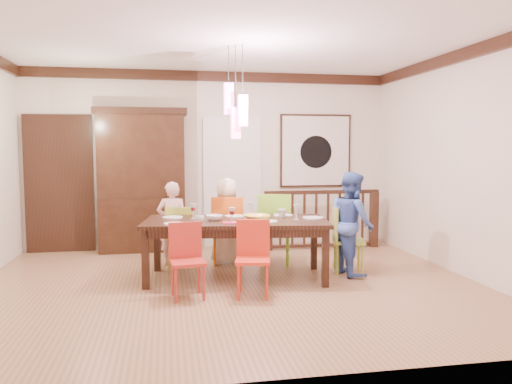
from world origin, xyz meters
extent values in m
plane|color=#8F6445|center=(0.00, 0.00, 0.00)|extent=(6.00, 6.00, 0.00)
plane|color=white|center=(0.00, 0.00, 2.90)|extent=(6.00, 6.00, 0.00)
plane|color=silver|center=(0.00, 2.50, 1.45)|extent=(6.00, 0.00, 6.00)
plane|color=silver|center=(3.00, 0.00, 1.45)|extent=(0.00, 5.00, 5.00)
cube|color=black|center=(-2.40, 2.45, 1.05)|extent=(1.04, 0.07, 2.24)
cube|color=silver|center=(0.35, 2.46, 1.05)|extent=(0.97, 0.05, 2.22)
cube|color=black|center=(1.80, 2.47, 1.60)|extent=(1.25, 0.04, 1.25)
cube|color=silver|center=(1.80, 2.44, 1.60)|extent=(1.18, 0.02, 1.18)
cylinder|color=black|center=(1.80, 2.43, 1.58)|extent=(0.56, 0.01, 0.56)
cube|color=#FF4C94|center=(0.03, 0.36, 2.25)|extent=(0.11, 0.11, 0.38)
cylinder|color=black|center=(0.03, 0.36, 2.67)|extent=(0.01, 0.01, 0.46)
cube|color=#FF4C94|center=(0.19, 0.26, 2.10)|extent=(0.11, 0.11, 0.38)
cylinder|color=black|center=(0.19, 0.26, 2.59)|extent=(0.01, 0.01, 0.61)
cube|color=#FF4C94|center=(0.11, 0.31, 1.95)|extent=(0.11, 0.11, 0.38)
cylinder|color=black|center=(0.11, 0.31, 2.52)|extent=(0.01, 0.01, 0.76)
cube|color=black|center=(0.11, 0.31, 0.72)|extent=(2.39, 1.34, 0.05)
cube|color=black|center=(-0.95, 0.74, 0.35)|extent=(0.09, 0.09, 0.70)
cube|color=black|center=(1.16, 0.74, 0.35)|extent=(0.09, 0.09, 0.70)
cube|color=black|center=(-0.95, -0.13, 0.35)|extent=(0.09, 0.09, 0.70)
cube|color=black|center=(1.16, -0.13, 0.35)|extent=(0.09, 0.09, 0.70)
cube|color=black|center=(0.11, 0.76, 0.65)|extent=(2.06, 0.33, 0.10)
cube|color=black|center=(0.11, -0.15, 0.65)|extent=(2.06, 0.33, 0.10)
cube|color=#B9D13D|center=(-0.54, 1.10, 0.41)|extent=(0.47, 0.47, 0.04)
cube|color=#B9D13D|center=(-0.54, 1.10, 0.64)|extent=(0.38, 0.13, 0.42)
cylinder|color=#B9D13D|center=(-0.69, 0.94, 0.20)|extent=(0.03, 0.03, 0.40)
cylinder|color=#B9D13D|center=(-0.38, 0.94, 0.20)|extent=(0.03, 0.03, 0.40)
cylinder|color=#B9D13D|center=(-0.69, 1.25, 0.20)|extent=(0.03, 0.03, 0.40)
cylinder|color=#B9D13D|center=(-0.38, 1.25, 0.20)|extent=(0.03, 0.03, 0.40)
cube|color=#D75914|center=(0.11, 1.13, 0.47)|extent=(0.52, 0.52, 0.04)
cube|color=#D75914|center=(0.11, 1.13, 0.73)|extent=(0.44, 0.13, 0.48)
cylinder|color=#D75914|center=(-0.06, 0.96, 0.23)|extent=(0.04, 0.04, 0.46)
cylinder|color=#D75914|center=(0.29, 0.96, 0.23)|extent=(0.04, 0.04, 0.46)
cylinder|color=#D75914|center=(-0.06, 1.31, 0.23)|extent=(0.04, 0.04, 0.46)
cylinder|color=#D75914|center=(0.29, 1.31, 0.23)|extent=(0.04, 0.04, 0.46)
cube|color=#6DB127|center=(0.76, 1.01, 0.49)|extent=(0.56, 0.56, 0.04)
cube|color=#6DB127|center=(0.76, 1.01, 0.76)|extent=(0.45, 0.16, 0.50)
cylinder|color=#6DB127|center=(0.58, 0.82, 0.24)|extent=(0.04, 0.04, 0.48)
cylinder|color=#6DB127|center=(0.95, 0.82, 0.24)|extent=(0.04, 0.04, 0.48)
cylinder|color=#6DB127|center=(0.58, 1.20, 0.24)|extent=(0.04, 0.04, 0.48)
cylinder|color=#6DB127|center=(0.95, 1.20, 0.24)|extent=(0.04, 0.04, 0.48)
cube|color=#AE2920|center=(-0.53, -0.42, 0.40)|extent=(0.41, 0.41, 0.04)
cube|color=#AE2920|center=(-0.53, -0.42, 0.62)|extent=(0.37, 0.07, 0.41)
cylinder|color=#AE2920|center=(-0.68, -0.57, 0.19)|extent=(0.03, 0.03, 0.39)
cylinder|color=#AE2920|center=(-0.38, -0.57, 0.19)|extent=(0.03, 0.03, 0.39)
cylinder|color=#AE2920|center=(-0.68, -0.27, 0.19)|extent=(0.03, 0.03, 0.39)
cylinder|color=#AE2920|center=(-0.38, -0.27, 0.19)|extent=(0.03, 0.03, 0.39)
cube|color=red|center=(0.18, -0.49, 0.41)|extent=(0.44, 0.44, 0.04)
cube|color=red|center=(0.18, -0.49, 0.63)|extent=(0.38, 0.11, 0.41)
cylinder|color=red|center=(0.03, -0.64, 0.20)|extent=(0.03, 0.03, 0.40)
cylinder|color=red|center=(0.34, -0.64, 0.20)|extent=(0.03, 0.03, 0.40)
cylinder|color=red|center=(0.03, -0.34, 0.20)|extent=(0.03, 0.03, 0.40)
cylinder|color=red|center=(0.34, -0.34, 0.20)|extent=(0.03, 0.03, 0.40)
cube|color=#9EBD3A|center=(1.61, 0.34, 0.42)|extent=(0.48, 0.48, 0.04)
cube|color=#9EBD3A|center=(1.61, 0.34, 0.66)|extent=(0.13, 0.39, 0.43)
cylinder|color=#9EBD3A|center=(1.45, 0.18, 0.21)|extent=(0.03, 0.03, 0.41)
cylinder|color=#9EBD3A|center=(1.77, 0.18, 0.21)|extent=(0.03, 0.03, 0.41)
cylinder|color=#9EBD3A|center=(1.45, 0.50, 0.21)|extent=(0.03, 0.03, 0.41)
cylinder|color=#9EBD3A|center=(1.77, 0.50, 0.21)|extent=(0.03, 0.03, 0.41)
cube|color=black|center=(-1.12, 2.28, 0.43)|extent=(1.34, 0.44, 0.86)
cube|color=black|center=(-1.12, 2.30, 1.53)|extent=(1.34, 0.40, 1.34)
cube|color=black|center=(-1.12, 2.49, 1.53)|extent=(1.15, 0.02, 1.15)
cube|color=black|center=(-1.12, 2.30, 2.22)|extent=(1.44, 0.44, 0.10)
cube|color=black|center=(0.87, 1.95, 0.46)|extent=(0.12, 0.12, 0.92)
cube|color=black|center=(2.67, 1.95, 0.46)|extent=(0.12, 0.12, 0.92)
cube|color=black|center=(1.77, 1.95, 0.93)|extent=(1.92, 0.10, 0.06)
cube|color=black|center=(1.77, 1.95, 0.05)|extent=(1.80, 0.08, 0.05)
imported|color=#FDC1C6|center=(-0.67, 1.20, 0.59)|extent=(0.46, 0.33, 1.18)
imported|color=beige|center=(0.10, 1.16, 0.61)|extent=(0.64, 0.46, 1.23)
imported|color=#4062B5|center=(1.63, 0.27, 0.67)|extent=(0.56, 0.69, 1.35)
imported|color=gold|center=(0.35, 0.17, 0.79)|extent=(0.36, 0.36, 0.08)
imported|color=white|center=(-0.16, 0.29, 0.78)|extent=(0.22, 0.22, 0.07)
imported|color=silver|center=(-0.36, 0.15, 0.79)|extent=(0.11, 0.11, 0.09)
imported|color=silver|center=(0.73, 0.42, 0.80)|extent=(0.13, 0.13, 0.10)
cylinder|color=white|center=(-0.67, 0.62, 0.76)|extent=(0.26, 0.26, 0.01)
cylinder|color=white|center=(0.13, 0.60, 0.76)|extent=(0.26, 0.26, 0.01)
cylinder|color=white|center=(0.77, 0.56, 0.76)|extent=(0.26, 0.26, 0.01)
cylinder|color=white|center=(-0.66, 0.05, 0.76)|extent=(0.26, 0.26, 0.01)
cylinder|color=white|center=(0.45, 0.04, 0.76)|extent=(0.26, 0.26, 0.01)
cylinder|color=white|center=(1.09, 0.25, 0.76)|extent=(0.26, 0.26, 0.01)
cube|color=#D83359|center=(0.00, 0.01, 0.76)|extent=(0.18, 0.14, 0.01)
camera|label=1|loc=(-0.76, -5.83, 1.64)|focal=35.00mm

